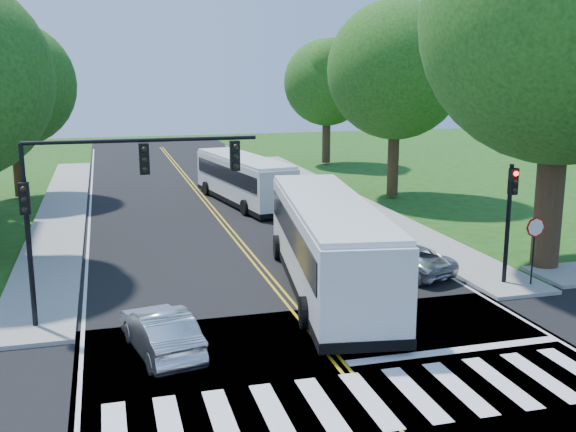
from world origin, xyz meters
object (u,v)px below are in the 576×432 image
object	(u,v)px
suv	(405,259)
dark_sedan	(310,201)
signal_nw	(106,187)
bus_lead	(328,242)
hatchback	(161,331)
signal_ne	(510,208)
bus_follow	(243,179)

from	to	relation	value
suv	dark_sedan	xyz separation A→B (m)	(-0.05, 12.34, 0.00)
signal_nw	bus_lead	world-z (taller)	signal_nw
suv	dark_sedan	bearing A→B (deg)	-109.98
hatchback	dark_sedan	size ratio (longest dim) A/B	1.00
signal_ne	bus_lead	distance (m)	6.71
signal_ne	bus_follow	bearing A→B (deg)	108.41
signal_nw	dark_sedan	distance (m)	18.89
suv	hatchback	bearing A→B (deg)	7.70
signal_ne	suv	bearing A→B (deg)	139.74
hatchback	dark_sedan	distance (m)	20.17
bus_lead	suv	world-z (taller)	bus_lead
hatchback	dark_sedan	bearing A→B (deg)	-130.72
bus_lead	signal_ne	bearing A→B (deg)	175.06
signal_nw	signal_ne	xyz separation A→B (m)	(14.06, 0.01, -1.41)
signal_nw	dark_sedan	world-z (taller)	signal_nw
bus_follow	dark_sedan	bearing A→B (deg)	122.62
signal_ne	signal_nw	bearing A→B (deg)	-179.95
bus_follow	hatchback	bearing A→B (deg)	62.89
signal_ne	bus_follow	xyz separation A→B (m)	(-6.08, 18.28, -1.47)
bus_lead	dark_sedan	world-z (taller)	bus_lead
dark_sedan	suv	bearing A→B (deg)	69.96
suv	dark_sedan	distance (m)	12.34
signal_nw	signal_ne	bearing A→B (deg)	0.05
hatchback	suv	size ratio (longest dim) A/B	0.96
signal_ne	hatchback	bearing A→B (deg)	-167.71
bus_follow	suv	xyz separation A→B (m)	(3.18, -15.82, -0.90)
bus_lead	hatchback	distance (m)	7.80
bus_follow	hatchback	world-z (taller)	bus_follow
bus_lead	hatchback	size ratio (longest dim) A/B	3.21
signal_ne	dark_sedan	distance (m)	15.27
signal_nw	signal_ne	size ratio (longest dim) A/B	1.62
signal_nw	bus_follow	size ratio (longest dim) A/B	0.64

